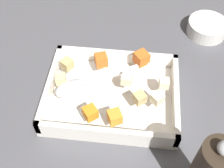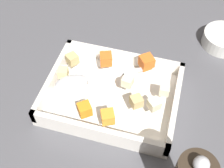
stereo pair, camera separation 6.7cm
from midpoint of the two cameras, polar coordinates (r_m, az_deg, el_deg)
ground_plane at (r=0.72m, az=2.79°, el=-2.77°), size 4.00×4.00×0.00m
baking_dish at (r=0.71m, az=2.71°, el=-2.49°), size 0.32×0.24×0.05m
carrot_chunk_under_handle at (r=0.71m, az=1.49°, el=4.80°), size 0.04×0.04×0.03m
carrot_chunk_rim_edge at (r=0.61m, az=2.27°, el=-6.70°), size 0.04×0.04×0.03m
carrot_chunk_mid_right at (r=0.63m, az=-2.37°, el=-5.22°), size 0.04×0.04×0.03m
carrot_chunk_mid_left at (r=0.71m, az=9.51°, el=4.16°), size 0.04×0.04×0.03m
potato_chunk_center at (r=0.67m, az=5.94°, el=0.36°), size 0.03×0.03×0.02m
potato_chunk_back_center at (r=0.72m, az=-5.21°, el=4.79°), size 0.04×0.04×0.03m
potato_chunk_corner_sw at (r=0.65m, az=11.27°, el=-4.13°), size 0.03×0.03×0.02m
potato_chunk_near_right at (r=0.64m, az=7.83°, el=-3.61°), size 0.03×0.03×0.02m
potato_chunk_far_left at (r=0.69m, az=-6.92°, el=2.04°), size 0.03×0.03×0.02m
potato_chunk_far_right at (r=0.67m, az=13.13°, el=-1.36°), size 0.02×0.02×0.02m
serving_spoon at (r=0.68m, az=-4.03°, el=0.23°), size 0.23×0.16×0.02m
small_prep_bowl at (r=0.90m, az=23.12°, el=8.03°), size 0.11×0.11×0.04m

